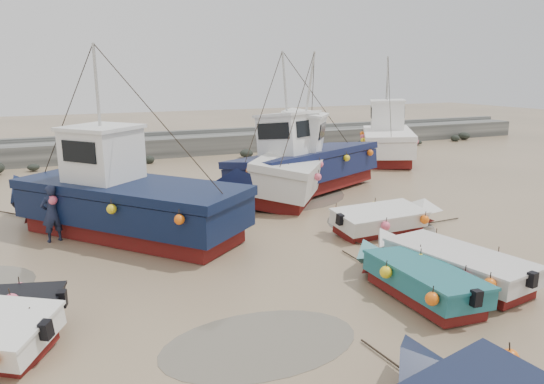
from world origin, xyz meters
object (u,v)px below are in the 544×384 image
at_px(dinghy_6, 447,258).
at_px(cabin_boat_2, 299,165).
at_px(dinghy_5, 387,216).
at_px(cabin_boat_1, 294,164).
at_px(person, 55,241).
at_px(dinghy_2, 414,273).
at_px(cabin_boat_3, 388,138).
at_px(cabin_boat_0, 116,197).

bearing_deg(dinghy_6, cabin_boat_2, 74.20).
bearing_deg(dinghy_5, cabin_boat_1, 179.35).
relative_size(dinghy_5, person, 2.90).
bearing_deg(cabin_boat_2, dinghy_5, 155.40).
height_order(dinghy_2, cabin_boat_1, cabin_boat_1).
height_order(dinghy_6, cabin_boat_3, cabin_boat_3).
height_order(dinghy_2, person, dinghy_2).
relative_size(dinghy_5, cabin_boat_2, 0.51).
bearing_deg(cabin_boat_3, person, -122.70).
height_order(dinghy_5, person, dinghy_5).
distance_m(cabin_boat_0, cabin_boat_2, 8.81).
relative_size(dinghy_6, cabin_boat_0, 0.63).
bearing_deg(cabin_boat_0, person, 139.11).
bearing_deg(cabin_boat_2, cabin_boat_0, 83.47).
bearing_deg(dinghy_6, cabin_boat_1, 75.04).
relative_size(dinghy_6, cabin_boat_2, 0.57).
xyz_separation_m(dinghy_5, cabin_boat_0, (-8.42, 3.54, 0.75)).
distance_m(dinghy_6, cabin_boat_2, 10.50).
relative_size(dinghy_2, cabin_boat_3, 0.61).
relative_size(cabin_boat_1, person, 4.56).
xyz_separation_m(dinghy_2, cabin_boat_1, (2.38, 11.18, 0.78)).
relative_size(cabin_boat_2, person, 5.75).
bearing_deg(cabin_boat_2, dinghy_6, 149.28).
bearing_deg(dinghy_2, person, 134.96).
bearing_deg(dinghy_6, dinghy_5, 64.94).
height_order(cabin_boat_0, cabin_boat_3, same).
bearing_deg(dinghy_5, person, -111.56).
bearing_deg(dinghy_2, dinghy_5, 61.81).
height_order(dinghy_5, dinghy_6, same).
distance_m(dinghy_2, cabin_boat_3, 20.78).
height_order(dinghy_2, dinghy_6, same).
distance_m(cabin_boat_1, person, 10.74).
relative_size(dinghy_6, cabin_boat_3, 0.68).
relative_size(cabin_boat_0, cabin_boat_1, 1.12).
bearing_deg(cabin_boat_3, dinghy_6, -88.90).
xyz_separation_m(dinghy_2, dinghy_5, (2.58, 4.58, 0.00)).
xyz_separation_m(dinghy_2, cabin_boat_2, (2.52, 10.94, 0.74)).
relative_size(dinghy_2, dinghy_6, 0.90).
height_order(dinghy_5, cabin_boat_2, cabin_boat_2).
xyz_separation_m(cabin_boat_0, cabin_boat_3, (17.69, 8.93, 0.05)).
relative_size(dinghy_5, cabin_boat_0, 0.57).
height_order(cabin_boat_2, person, cabin_boat_2).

